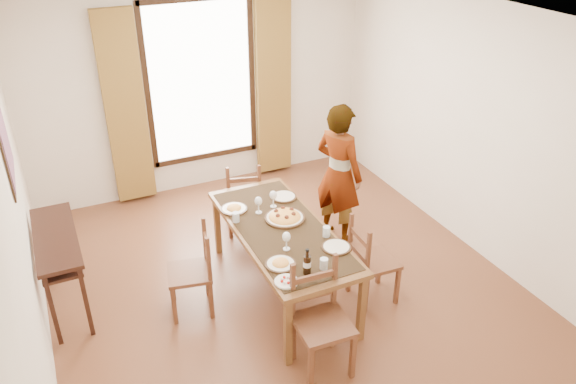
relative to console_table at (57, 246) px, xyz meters
name	(u,v)px	position (x,y,z in m)	size (l,w,h in m)	color
ground	(281,283)	(2.03, -0.60, -0.68)	(5.00, 5.00, 0.00)	#522B19
room_shell	(274,143)	(2.03, -0.47, 0.86)	(4.60, 5.10, 2.74)	white
console_table	(57,246)	(0.00, 0.00, 0.00)	(0.38, 1.20, 0.80)	black
dining_table	(281,234)	(1.99, -0.71, 0.01)	(0.84, 1.97, 0.76)	brown
chair_west	(193,273)	(1.11, -0.60, -0.26)	(0.48, 0.48, 0.91)	brown
chair_north	(243,199)	(2.05, 0.52, -0.25)	(0.50, 0.50, 0.92)	brown
chair_south	(321,323)	(1.87, -1.76, -0.22)	(0.47, 0.47, 1.00)	brown
chair_east	(371,263)	(2.73, -1.18, -0.26)	(0.43, 0.43, 0.92)	brown
man	(339,174)	(2.98, -0.06, 0.14)	(0.60, 0.71, 1.64)	gray
plate_sw	(281,262)	(1.74, -1.25, 0.10)	(0.27, 0.27, 0.05)	silver
plate_se	(336,246)	(2.30, -1.23, 0.10)	(0.27, 0.27, 0.05)	silver
plate_nw	(234,208)	(1.69, -0.20, 0.10)	(0.27, 0.27, 0.05)	silver
plate_ne	(284,195)	(2.26, -0.18, 0.10)	(0.27, 0.27, 0.05)	silver
pasta_platter	(285,215)	(2.09, -0.57, 0.12)	(0.40, 0.40, 0.10)	#DD5D1C
caprese_plate	(286,280)	(1.68, -1.49, 0.09)	(0.20, 0.20, 0.04)	silver
wine_glass_a	(286,241)	(1.88, -1.05, 0.16)	(0.08, 0.08, 0.18)	white
wine_glass_b	(273,199)	(2.08, -0.30, 0.16)	(0.08, 0.08, 0.18)	white
wine_glass_c	(258,205)	(1.90, -0.35, 0.16)	(0.08, 0.08, 0.18)	white
tumbler_a	(326,231)	(2.31, -1.01, 0.12)	(0.07, 0.07, 0.10)	silver
tumbler_b	(236,217)	(1.63, -0.41, 0.12)	(0.07, 0.07, 0.10)	silver
tumbler_c	(324,264)	(2.05, -1.45, 0.12)	(0.07, 0.07, 0.10)	silver
wine_bottle	(307,262)	(1.89, -1.45, 0.20)	(0.07, 0.07, 0.25)	black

